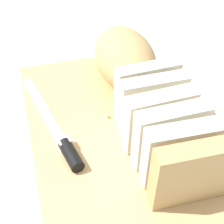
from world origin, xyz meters
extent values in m
plane|color=beige|center=(0.00, 0.00, 0.00)|extent=(3.00, 3.00, 0.00)
cube|color=tan|center=(0.00, 0.00, 0.01)|extent=(0.47, 0.30, 0.02)
ellipsoid|color=tan|center=(-0.12, 0.07, 0.07)|extent=(0.20, 0.12, 0.10)
cube|color=#F2E8CC|center=(-0.01, 0.07, 0.07)|extent=(0.03, 0.11, 0.10)
cube|color=#F2E8CC|center=(0.03, 0.06, 0.07)|extent=(0.04, 0.11, 0.10)
cube|color=#F2E8CC|center=(0.06, 0.06, 0.07)|extent=(0.04, 0.11, 0.11)
cube|color=#F2E8CC|center=(0.10, 0.06, 0.07)|extent=(0.03, 0.11, 0.10)
cube|color=#F2E8CC|center=(0.14, 0.06, 0.07)|extent=(0.04, 0.11, 0.10)
cube|color=tan|center=(0.18, 0.05, 0.07)|extent=(0.04, 0.11, 0.10)
cube|color=silver|center=(-0.08, -0.11, 0.02)|extent=(0.21, 0.05, 0.00)
cylinder|color=black|center=(0.06, -0.09, 0.03)|extent=(0.06, 0.03, 0.02)
cube|color=silver|center=(0.03, -0.09, 0.03)|extent=(0.02, 0.02, 0.02)
sphere|color=tan|center=(-0.01, 0.05, 0.02)|extent=(0.01, 0.01, 0.01)
sphere|color=tan|center=(-0.02, 0.00, 0.02)|extent=(0.01, 0.01, 0.01)
camera|label=1|loc=(0.41, -0.14, 0.43)|focal=53.89mm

